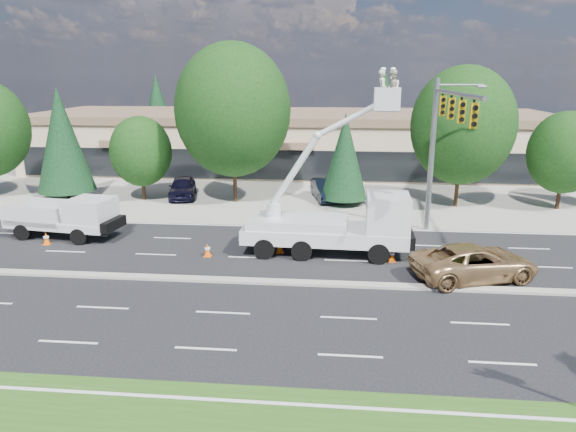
# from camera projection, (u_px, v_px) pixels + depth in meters

# --- Properties ---
(ground) EXTENTS (140.00, 140.00, 0.00)m
(ground) POSITION_uv_depth(u_px,v_px,m) (238.00, 282.00, 23.58)
(ground) COLOR black
(ground) RESTS_ON ground
(concrete_apron) EXTENTS (140.00, 22.00, 0.01)m
(concrete_apron) POSITION_uv_depth(u_px,v_px,m) (282.00, 188.00, 42.76)
(concrete_apron) COLOR gray
(concrete_apron) RESTS_ON ground
(road_median) EXTENTS (120.00, 0.55, 0.12)m
(road_median) POSITION_uv_depth(u_px,v_px,m) (238.00, 280.00, 23.56)
(road_median) COLOR gray
(road_median) RESTS_ON ground
(strip_mall) EXTENTS (50.40, 15.40, 5.50)m
(strip_mall) POSITION_uv_depth(u_px,v_px,m) (293.00, 139.00, 51.56)
(strip_mall) COLOR tan
(strip_mall) RESTS_ON ground
(tree_front_b) EXTENTS (4.22, 4.22, 8.31)m
(tree_front_b) POSITION_uv_depth(u_px,v_px,m) (62.00, 140.00, 38.19)
(tree_front_b) COLOR #332114
(tree_front_b) RESTS_ON ground
(tree_front_c) EXTENTS (4.52, 4.52, 6.27)m
(tree_front_c) POSITION_uv_depth(u_px,v_px,m) (141.00, 151.00, 37.87)
(tree_front_c) COLOR #332114
(tree_front_c) RESTS_ON ground
(tree_front_d) EXTENTS (8.24, 8.24, 11.44)m
(tree_front_d) POSITION_uv_depth(u_px,v_px,m) (233.00, 110.00, 36.43)
(tree_front_d) COLOR #332114
(tree_front_d) RESTS_ON ground
(tree_front_e) EXTENTS (3.34, 3.34, 6.59)m
(tree_front_e) POSITION_uv_depth(u_px,v_px,m) (345.00, 156.00, 36.57)
(tree_front_e) COLOR #332114
(tree_front_e) RESTS_ON ground
(tree_front_f) EXTENTS (7.09, 7.09, 9.84)m
(tree_front_f) POSITION_uv_depth(u_px,v_px,m) (463.00, 126.00, 35.26)
(tree_front_f) COLOR #332114
(tree_front_f) RESTS_ON ground
(tree_front_g) EXTENTS (4.92, 4.92, 6.82)m
(tree_front_g) POSITION_uv_depth(u_px,v_px,m) (565.00, 153.00, 35.11)
(tree_front_g) COLOR #332114
(tree_front_g) RESTS_ON ground
(tree_back_a) EXTENTS (4.63, 4.63, 9.13)m
(tree_back_a) POSITION_uv_depth(u_px,v_px,m) (157.00, 109.00, 64.14)
(tree_back_a) COLOR #332114
(tree_back_a) RESTS_ON ground
(tree_back_b) EXTENTS (5.08, 5.08, 10.02)m
(tree_back_b) POSITION_uv_depth(u_px,v_px,m) (268.00, 106.00, 62.76)
(tree_back_b) COLOR #332114
(tree_back_b) RESTS_ON ground
(tree_back_c) EXTENTS (4.88, 4.88, 9.62)m
(tree_back_c) POSITION_uv_depth(u_px,v_px,m) (384.00, 108.00, 61.58)
(tree_back_c) COLOR #332114
(tree_back_c) RESTS_ON ground
(tree_back_d) EXTENTS (4.81, 4.81, 9.48)m
(tree_back_d) POSITION_uv_depth(u_px,v_px,m) (487.00, 110.00, 60.53)
(tree_back_d) COLOR #332114
(tree_back_d) RESTS_ON ground
(signal_mast) EXTENTS (2.76, 10.16, 9.00)m
(signal_mast) POSITION_uv_depth(u_px,v_px,m) (441.00, 134.00, 27.81)
(signal_mast) COLOR gray
(signal_mast) RESTS_ON ground
(utility_pickup) EXTENTS (6.50, 3.10, 2.40)m
(utility_pickup) POSITION_uv_depth(u_px,v_px,m) (69.00, 221.00, 29.68)
(utility_pickup) COLOR silver
(utility_pickup) RESTS_ON ground
(bucket_truck) EXTENTS (8.91, 3.03, 9.52)m
(bucket_truck) POSITION_uv_depth(u_px,v_px,m) (342.00, 217.00, 26.61)
(bucket_truck) COLOR silver
(bucket_truck) RESTS_ON ground
(traffic_cone_a) EXTENTS (0.40, 0.40, 0.70)m
(traffic_cone_a) POSITION_uv_depth(u_px,v_px,m) (46.00, 239.00, 28.63)
(traffic_cone_a) COLOR #F95D07
(traffic_cone_a) RESTS_ON ground
(traffic_cone_b) EXTENTS (0.40, 0.40, 0.70)m
(traffic_cone_b) POSITION_uv_depth(u_px,v_px,m) (207.00, 250.00, 26.77)
(traffic_cone_b) COLOR #F95D07
(traffic_cone_b) RESTS_ON ground
(traffic_cone_c) EXTENTS (0.40, 0.40, 0.70)m
(traffic_cone_c) POSITION_uv_depth(u_px,v_px,m) (280.00, 247.00, 27.27)
(traffic_cone_c) COLOR #F95D07
(traffic_cone_c) RESTS_ON ground
(traffic_cone_d) EXTENTS (0.40, 0.40, 0.70)m
(traffic_cone_d) POSITION_uv_depth(u_px,v_px,m) (392.00, 255.00, 26.03)
(traffic_cone_d) COLOR #F95D07
(traffic_cone_d) RESTS_ON ground
(minivan) EXTENTS (6.36, 4.32, 1.62)m
(minivan) POSITION_uv_depth(u_px,v_px,m) (475.00, 262.00, 23.73)
(minivan) COLOR #A98252
(minivan) RESTS_ON ground
(parked_car_west) EXTENTS (2.84, 5.02, 1.61)m
(parked_car_west) POSITION_uv_depth(u_px,v_px,m) (183.00, 187.00, 39.36)
(parked_car_west) COLOR black
(parked_car_west) RESTS_ON ground
(parked_car_east) EXTENTS (2.61, 4.89, 1.53)m
(parked_car_east) POSITION_uv_depth(u_px,v_px,m) (326.00, 190.00, 38.71)
(parked_car_east) COLOR black
(parked_car_east) RESTS_ON ground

